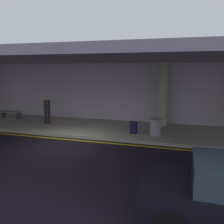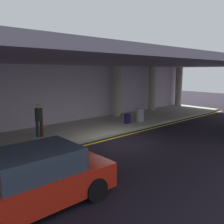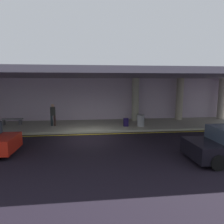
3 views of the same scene
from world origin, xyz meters
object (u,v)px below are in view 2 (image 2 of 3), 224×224
(support_column_right_mid, at_px, (179,87))
(trash_bin_steel, at_px, (140,115))
(support_column_left_mid, at_px, (117,91))
(traveler_with_luggage, at_px, (39,118))
(car_red, at_px, (33,180))
(support_column_center, at_px, (152,89))
(suitcase_upright_primary, at_px, (127,119))

(support_column_right_mid, distance_m, trash_bin_steel, 8.53)
(support_column_left_mid, bearing_deg, support_column_right_mid, 0.00)
(traveler_with_luggage, relative_size, trash_bin_steel, 1.98)
(car_red, distance_m, traveler_with_luggage, 6.20)
(support_column_left_mid, relative_size, support_column_center, 1.00)
(suitcase_upright_primary, bearing_deg, support_column_center, 0.49)
(car_red, bearing_deg, support_column_left_mid, 34.30)
(support_column_center, xyz_separation_m, car_red, (-13.44, -7.05, -1.26))
(support_column_center, xyz_separation_m, support_column_right_mid, (4.00, 0.00, 0.00))
(suitcase_upright_primary, bearing_deg, car_red, -172.87)
(support_column_left_mid, height_order, traveler_with_luggage, support_column_left_mid)
(support_column_center, relative_size, suitcase_upright_primary, 4.06)
(traveler_with_luggage, height_order, suitcase_upright_primary, traveler_with_luggage)
(support_column_center, xyz_separation_m, suitcase_upright_primary, (-5.22, -2.27, -1.51))
(car_red, distance_m, trash_bin_steel, 10.49)
(car_red, bearing_deg, traveler_with_luggage, 61.33)
(support_column_left_mid, bearing_deg, traveler_with_luggage, -167.38)
(support_column_left_mid, distance_m, car_red, 11.85)
(support_column_center, height_order, support_column_right_mid, same)
(trash_bin_steel, bearing_deg, support_column_right_mid, 15.94)
(suitcase_upright_primary, bearing_deg, support_column_right_mid, -9.18)
(support_column_center, distance_m, traveler_with_luggage, 10.85)
(support_column_right_mid, xyz_separation_m, traveler_with_luggage, (-14.71, -1.50, -0.86))
(support_column_left_mid, xyz_separation_m, support_column_center, (4.00, 0.00, 0.00))
(support_column_right_mid, distance_m, suitcase_upright_primary, 9.62)
(car_red, relative_size, trash_bin_steel, 4.82)
(trash_bin_steel, bearing_deg, traveler_with_luggage, 173.04)
(support_column_right_mid, height_order, car_red, support_column_right_mid)
(support_column_left_mid, height_order, support_column_right_mid, same)
(support_column_center, xyz_separation_m, trash_bin_steel, (-4.09, -2.31, -1.40))
(support_column_left_mid, distance_m, suitcase_upright_primary, 2.99)
(support_column_right_mid, relative_size, car_red, 0.89)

